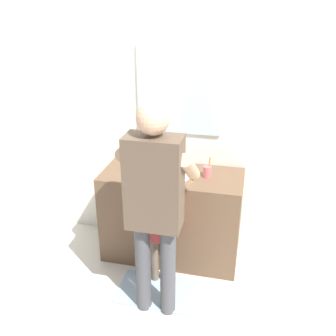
% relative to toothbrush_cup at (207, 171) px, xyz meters
% --- Properties ---
extents(ground_plane, '(14.00, 14.00, 0.00)m').
position_rel_toothbrush_cup_xyz_m(ground_plane, '(-0.30, -0.32, -0.88)').
color(ground_plane, silver).
extents(back_wall, '(4.40, 0.10, 2.70)m').
position_rel_toothbrush_cup_xyz_m(back_wall, '(-0.30, 0.30, 0.47)').
color(back_wall, silver).
rests_on(back_wall, ground).
extents(vanity_cabinet, '(1.22, 0.54, 0.83)m').
position_rel_toothbrush_cup_xyz_m(vanity_cabinet, '(-0.30, -0.02, -0.47)').
color(vanity_cabinet, brown).
rests_on(vanity_cabinet, ground).
extents(sink_basin, '(0.34, 0.34, 0.11)m').
position_rel_toothbrush_cup_xyz_m(sink_basin, '(-0.30, -0.04, 0.01)').
color(sink_basin, white).
rests_on(sink_basin, vanity_cabinet).
extents(faucet, '(0.18, 0.14, 0.18)m').
position_rel_toothbrush_cup_xyz_m(faucet, '(-0.30, 0.17, 0.03)').
color(faucet, '#B7BABF').
rests_on(faucet, vanity_cabinet).
extents(toothbrush_cup, '(0.07, 0.07, 0.21)m').
position_rel_toothbrush_cup_xyz_m(toothbrush_cup, '(0.00, 0.00, 0.00)').
color(toothbrush_cup, '#D86666').
rests_on(toothbrush_cup, vanity_cabinet).
extents(soap_bottle, '(0.06, 0.06, 0.16)m').
position_rel_toothbrush_cup_xyz_m(soap_bottle, '(-0.63, 0.04, 0.02)').
color(soap_bottle, gold).
rests_on(soap_bottle, vanity_cabinet).
extents(bath_mat, '(0.64, 0.40, 0.02)m').
position_rel_toothbrush_cup_xyz_m(bath_mat, '(-0.30, -0.57, -0.87)').
color(bath_mat, '#99B7CC').
rests_on(bath_mat, ground).
extents(child_toddler, '(0.29, 0.29, 0.93)m').
position_rel_toothbrush_cup_xyz_m(child_toddler, '(-0.30, -0.42, -0.32)').
color(child_toddler, '#6B5B4C').
rests_on(child_toddler, ground).
extents(adult_parent, '(0.51, 0.54, 1.65)m').
position_rel_toothbrush_cup_xyz_m(adult_parent, '(-0.27, -0.72, 0.11)').
color(adult_parent, '#47474C').
rests_on(adult_parent, ground).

